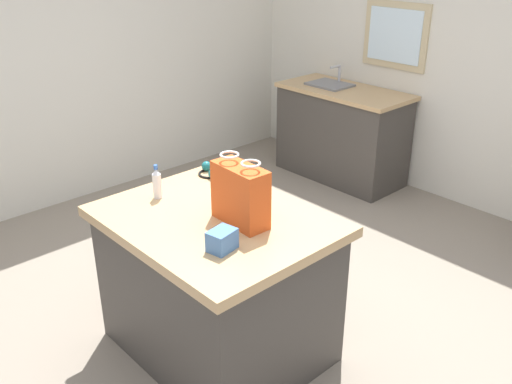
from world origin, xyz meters
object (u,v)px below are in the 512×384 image
object	(u,v)px
kitchen_island	(218,284)
shopping_bag	(240,194)
ear_defenders	(210,171)
small_box	(222,240)
bottle	(157,183)

from	to	relation	value
kitchen_island	shopping_bag	world-z (taller)	shopping_bag
shopping_bag	ear_defenders	world-z (taller)	shopping_bag
kitchen_island	small_box	size ratio (longest dim) A/B	9.22
kitchen_island	small_box	distance (m)	0.61
bottle	ear_defenders	size ratio (longest dim) A/B	1.06
small_box	bottle	xyz separation A→B (m)	(-0.70, 0.10, 0.04)
shopping_bag	bottle	bearing A→B (deg)	-164.68
small_box	bottle	world-z (taller)	bottle
small_box	shopping_bag	bearing A→B (deg)	121.03
kitchen_island	ear_defenders	distance (m)	0.74
kitchen_island	small_box	world-z (taller)	small_box
small_box	ear_defenders	size ratio (longest dim) A/B	0.70
shopping_bag	bottle	world-z (taller)	shopping_bag
shopping_bag	small_box	bearing A→B (deg)	-58.97
small_box	ear_defenders	xyz separation A→B (m)	(-0.77, 0.53, -0.03)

